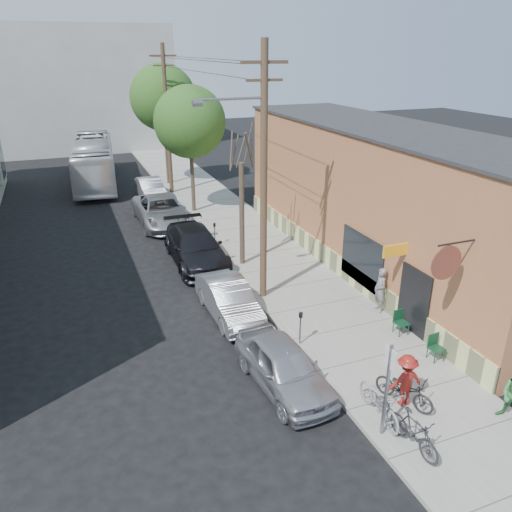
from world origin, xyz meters
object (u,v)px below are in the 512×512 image
object	(u,v)px
tree_bare	(242,215)
parked_bike_b	(379,401)
tree_leafy_far	(163,98)
parked_bike_a	(414,432)
sign_post	(387,382)
utility_pole_near	(262,173)
parking_meter_far	(215,231)
patio_chair_a	(401,323)
car_2	(196,247)
car_3	(162,211)
parking_meter_near	(300,323)
patron_grey	(380,290)
cyclist	(406,380)
patio_chair_b	(436,348)
car_4	(151,189)
bus	(94,162)
car_0	(284,366)
car_1	(229,299)
tree_leafy_mid	(190,122)

from	to	relation	value
tree_bare	parked_bike_b	size ratio (longest dim) A/B	2.41
tree_leafy_far	parked_bike_a	world-z (taller)	tree_leafy_far
sign_post	utility_pole_near	xyz separation A→B (m)	(0.04, 8.77, 3.58)
parking_meter_far	patio_chair_a	xyz separation A→B (m)	(3.73, -10.93, -0.39)
car_2	car_3	xyz separation A→B (m)	(-0.36, 6.42, -0.01)
patio_chair_a	car_2	bearing A→B (deg)	116.67
patio_chair_a	parked_bike_a	xyz separation A→B (m)	(-3.20, -4.85, 0.09)
parking_meter_far	tree_leafy_far	xyz separation A→B (m)	(0.55, 14.08, 5.49)
parking_meter_near	car_3	world-z (taller)	car_3
patron_grey	car_2	distance (m)	9.35
parking_meter_far	car_2	distance (m)	2.13
tree_bare	cyclist	xyz separation A→B (m)	(0.86, -11.48, -1.64)
tree_bare	parked_bike_b	xyz separation A→B (m)	(-0.15, -11.70, -1.92)
patio_chair_b	car_4	bearing A→B (deg)	98.23
sign_post	patio_chair_b	bearing A→B (deg)	31.86
patio_chair_b	bus	size ratio (longest dim) A/B	0.07
car_2	bus	bearing A→B (deg)	101.06
parking_meter_near	tree_bare	bearing A→B (deg)	85.79
car_4	car_2	bearing A→B (deg)	-91.25
patio_chair_a	bus	bearing A→B (deg)	104.70
tree_leafy_far	patio_chair_a	size ratio (longest dim) A/B	9.92
parking_meter_near	patio_chair_b	distance (m)	4.58
patron_grey	parked_bike_b	world-z (taller)	patron_grey
utility_pole_near	car_4	size ratio (longest dim) A/B	2.28
sign_post	parked_bike_a	bearing A→B (deg)	-60.07
sign_post	parking_meter_near	size ratio (longest dim) A/B	2.26
cyclist	parked_bike_b	size ratio (longest dim) A/B	0.80
patron_grey	car_3	distance (m)	15.19
sign_post	car_0	bearing A→B (deg)	117.16
car_1	car_3	size ratio (longest dim) A/B	0.73
utility_pole_near	car_1	bearing A→B (deg)	-153.25
patron_grey	parked_bike_a	bearing A→B (deg)	-16.38
tree_bare	car_1	distance (m)	5.27
utility_pole_near	patio_chair_b	bearing A→B (deg)	-60.58
patio_chair_a	car_1	size ratio (longest dim) A/B	0.20
parking_meter_near	tree_leafy_mid	world-z (taller)	tree_leafy_mid
cyclist	parked_bike_a	bearing A→B (deg)	65.68
car_2	patio_chair_b	bearing A→B (deg)	-63.84
car_0	parking_meter_near	bearing A→B (deg)	46.97
car_0	car_2	bearing A→B (deg)	85.69
utility_pole_near	tree_leafy_mid	distance (m)	12.69
car_0	car_3	world-z (taller)	car_3
parking_meter_near	bus	size ratio (longest dim) A/B	0.10
parked_bike_b	car_2	bearing A→B (deg)	101.17
parking_meter_near	patron_grey	world-z (taller)	patron_grey
car_4	patio_chair_b	bearing A→B (deg)	-78.57
utility_pole_near	patron_grey	distance (m)	6.47
tree_leafy_far	car_4	world-z (taller)	tree_leafy_far
cyclist	bus	bearing A→B (deg)	-73.92
patron_grey	car_3	xyz separation A→B (m)	(-5.75, 14.05, -0.23)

